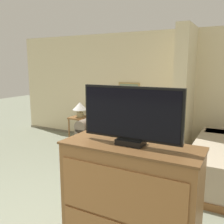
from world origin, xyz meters
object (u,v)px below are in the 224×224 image
couch (121,133)px  tv (131,116)px  table_lamp (80,107)px  tv_dresser (130,205)px  coffee_table (100,143)px

couch → tv: (1.55, -3.04, 1.11)m
couch → tv: tv is taller
table_lamp → tv_dresser: bearing=-48.6°
tv_dresser → tv: 0.84m
tv → tv_dresser: bearing=-90.0°
table_lamp → tv: bearing=-48.6°
coffee_table → tv_dresser: 2.62m
tv_dresser → table_lamp: bearing=131.4°
couch → tv_dresser: tv_dresser is taller
table_lamp → coffee_table: bearing=-40.6°
couch → coffee_table: size_ratio=2.76×
couch → table_lamp: bearing=178.4°
coffee_table → tv: (1.56, -2.09, 1.07)m
tv → couch: bearing=117.1°
tv_dresser → tv: bearing=90.0°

